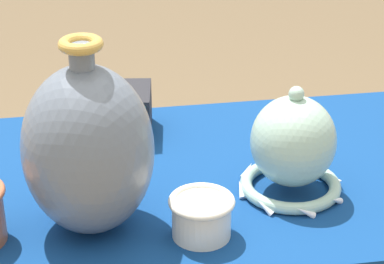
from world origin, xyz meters
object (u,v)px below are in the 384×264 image
vase_dome_bell (293,149)px  mosaic_tile_box (119,112)px  cup_wide_ivory (202,215)px  vase_tall_bulbous (88,149)px

vase_dome_bell → mosaic_tile_box: 0.40m
mosaic_tile_box → cup_wide_ivory: (0.10, -0.40, -0.01)m
vase_dome_bell → cup_wide_ivory: 0.22m
vase_tall_bulbous → vase_dome_bell: bearing=9.0°
vase_tall_bulbous → vase_dome_bell: 0.36m
vase_dome_bell → cup_wide_ivory: size_ratio=1.91×
mosaic_tile_box → cup_wide_ivory: mosaic_tile_box is taller
vase_tall_bulbous → mosaic_tile_box: 0.36m
vase_dome_bell → cup_wide_ivory: vase_dome_bell is taller
vase_tall_bulbous → vase_dome_bell: (0.35, 0.06, -0.06)m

